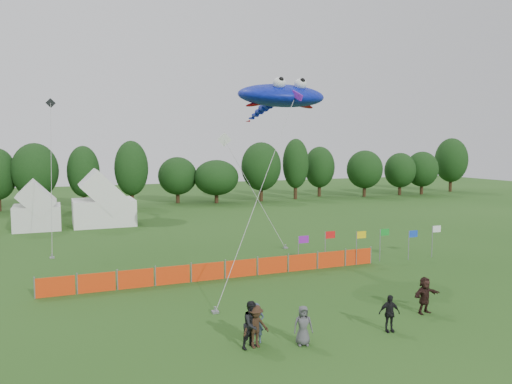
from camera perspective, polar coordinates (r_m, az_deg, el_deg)
name	(u,v)px	position (r m, az deg, el deg)	size (l,w,h in m)	color
ground	(310,329)	(21.63, 6.19, -15.28)	(160.00, 160.00, 0.00)	#234C16
treeline	(151,172)	(63.82, -11.86, 2.20)	(104.57, 8.78, 8.36)	#382314
tent_left	(37,209)	(49.27, -23.76, -1.84)	(4.06, 4.06, 3.58)	silver
tent_right	(104,204)	(49.64, -17.03, -1.30)	(5.70, 4.56, 4.03)	white
barrier_fence	(225,270)	(28.91, -3.61, -8.88)	(19.90, 0.06, 1.00)	red
flag_row	(370,241)	(33.20, 12.93, -5.49)	(10.73, 0.65, 2.20)	gray
spectator_a	(257,323)	(19.92, 0.10, -14.74)	(0.56, 0.37, 1.54)	#334156
spectator_b	(252,324)	(19.40, -0.42, -14.90)	(0.87, 0.68, 1.80)	black
spectator_c	(256,326)	(19.45, -0.04, -15.11)	(1.05, 0.61, 1.63)	#321F14
spectator_d	(389,313)	(21.67, 14.99, -13.24)	(0.90, 0.38, 1.54)	black
spectator_e	(303,325)	(19.77, 5.40, -14.94)	(0.75, 0.49, 1.53)	#4C4D51
spectator_f	(425,295)	(24.30, 18.73, -11.11)	(1.56, 0.50, 1.68)	black
stingray_kite	(279,97)	(32.48, 2.67, 10.83)	(9.92, 15.56, 11.76)	#0D1FC0
small_kite_white	(240,168)	(40.17, -1.79, 2.74)	(3.20, 7.11, 8.67)	white
small_kite_dark	(51,170)	(38.78, -22.36, 2.35)	(0.79, 5.71, 11.17)	black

